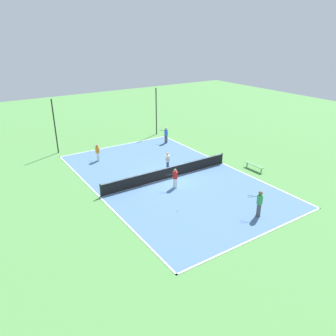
{
  "coord_description": "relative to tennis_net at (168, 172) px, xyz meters",
  "views": [
    {
      "loc": [
        -13.02,
        -19.74,
        10.9
      ],
      "look_at": [
        0.0,
        0.0,
        0.9
      ],
      "focal_mm": 35.0,
      "sensor_mm": 36.0,
      "label": 1
    }
  ],
  "objects": [
    {
      "name": "ground_plane",
      "position": [
        0.0,
        0.0,
        -0.52
      ],
      "size": [
        80.0,
        80.0,
        0.0
      ],
      "primitive_type": "plane",
      "color": "#518E47"
    },
    {
      "name": "court_surface",
      "position": [
        0.0,
        0.0,
        -0.51
      ],
      "size": [
        11.65,
        19.11,
        0.02
      ],
      "color": "#4C729E",
      "rests_on": "ground_plane"
    },
    {
      "name": "tennis_net",
      "position": [
        0.0,
        0.0,
        0.0
      ],
      "size": [
        11.45,
        0.1,
        0.99
      ],
      "color": "black",
      "rests_on": "court_surface"
    },
    {
      "name": "bench",
      "position": [
        7.05,
        -2.51,
        -0.13
      ],
      "size": [
        0.36,
        1.88,
        0.45
      ],
      "rotation": [
        0.0,
        0.0,
        1.57
      ],
      "color": "#4C8C4C",
      "rests_on": "ground_plane"
    },
    {
      "name": "player_far_green",
      "position": [
        1.6,
        -7.92,
        0.52
      ],
      "size": [
        0.88,
        0.91,
        1.76
      ],
      "rotation": [
        0.0,
        0.0,
        2.32
      ],
      "color": "#4C4C51",
      "rests_on": "court_surface"
    },
    {
      "name": "player_center_orange",
      "position": [
        -3.17,
        6.61,
        0.37
      ],
      "size": [
        0.5,
        0.98,
        1.54
      ],
      "rotation": [
        0.0,
        0.0,
        1.38
      ],
      "color": "white",
      "rests_on": "court_surface"
    },
    {
      "name": "player_near_blue",
      "position": [
        4.69,
        7.5,
        0.46
      ],
      "size": [
        0.78,
        0.97,
        1.68
      ],
      "rotation": [
        0.0,
        0.0,
        2.13
      ],
      "color": "#4C4C51",
      "rests_on": "court_surface"
    },
    {
      "name": "player_coach_red",
      "position": [
        -0.48,
        -1.67,
        0.35
      ],
      "size": [
        0.97,
        0.45,
        1.5
      ],
      "rotation": [
        0.0,
        0.0,
        3.01
      ],
      "color": "white",
      "rests_on": "court_surface"
    },
    {
      "name": "player_far_white",
      "position": [
        0.87,
        1.37,
        0.39
      ],
      "size": [
        0.79,
        0.96,
        1.57
      ],
      "rotation": [
        0.0,
        0.0,
        4.14
      ],
      "color": "navy",
      "rests_on": "court_surface"
    },
    {
      "name": "tennis_ball_near_net",
      "position": [
        1.16,
        0.2,
        -0.47
      ],
      "size": [
        0.07,
        0.07,
        0.07
      ],
      "primitive_type": "sphere",
      "color": "#CCE033",
      "rests_on": "court_surface"
    },
    {
      "name": "tennis_ball_far_baseline",
      "position": [
        4.27,
        9.2,
        -0.47
      ],
      "size": [
        0.07,
        0.07,
        0.07
      ],
      "primitive_type": "sphere",
      "color": "#CCE033",
      "rests_on": "court_surface"
    },
    {
      "name": "tennis_ball_right_alley",
      "position": [
        -2.33,
        0.89,
        -0.47
      ],
      "size": [
        0.07,
        0.07,
        0.07
      ],
      "primitive_type": "sphere",
      "color": "#CCE033",
      "rests_on": "court_surface"
    },
    {
      "name": "tennis_ball_midcourt",
      "position": [
        -2.3,
        -4.62,
        -0.47
      ],
      "size": [
        0.07,
        0.07,
        0.07
      ],
      "primitive_type": "sphere",
      "color": "#CCE033",
      "rests_on": "court_surface"
    },
    {
      "name": "fence_post_back_left",
      "position": [
        -5.54,
        10.76,
        2.05
      ],
      "size": [
        0.12,
        0.12,
        5.16
      ],
      "color": "black",
      "rests_on": "ground_plane"
    },
    {
      "name": "fence_post_back_right",
      "position": [
        5.54,
        10.76,
        2.05
      ],
      "size": [
        0.12,
        0.12,
        5.16
      ],
      "color": "black",
      "rests_on": "ground_plane"
    }
  ]
}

